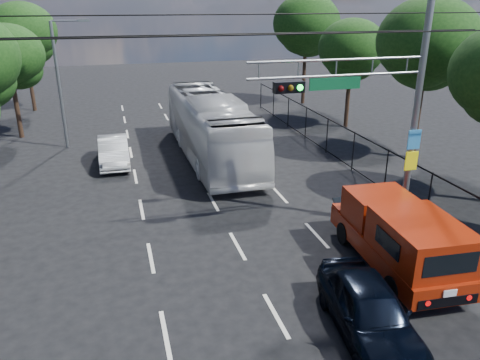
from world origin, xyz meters
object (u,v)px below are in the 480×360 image
object	(u,v)px
navy_hatchback	(369,310)
white_bus	(211,127)
red_pickup	(399,235)
white_van	(114,151)
signal_mast	(388,89)

from	to	relation	value
navy_hatchback	white_bus	xyz separation A→B (m)	(-0.78, 15.24, 0.97)
navy_hatchback	red_pickup	bearing A→B (deg)	53.72
navy_hatchback	white_bus	world-z (taller)	white_bus
red_pickup	white_bus	bearing A→B (deg)	104.61
navy_hatchback	white_van	size ratio (longest dim) A/B	1.01
signal_mast	white_bus	size ratio (longest dim) A/B	0.78
red_pickup	navy_hatchback	bearing A→B (deg)	-133.53
white_van	red_pickup	bearing A→B (deg)	-57.32
signal_mast	red_pickup	bearing A→B (deg)	-106.17
signal_mast	navy_hatchback	distance (m)	7.71
signal_mast	red_pickup	size ratio (longest dim) A/B	1.60
navy_hatchback	white_bus	distance (m)	15.30
red_pickup	white_bus	xyz separation A→B (m)	(-3.29, 12.61, 0.55)
red_pickup	white_bus	distance (m)	13.04
red_pickup	navy_hatchback	xyz separation A→B (m)	(-2.51, -2.64, -0.42)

